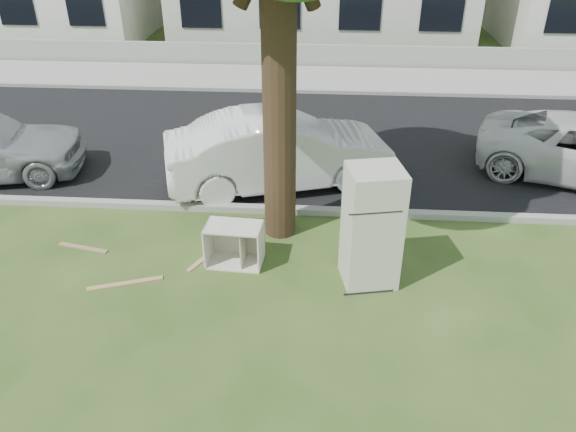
{
  "coord_description": "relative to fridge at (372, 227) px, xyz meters",
  "views": [
    {
      "loc": [
        0.33,
        -6.63,
        5.28
      ],
      "look_at": [
        -0.18,
        0.6,
        1.02
      ],
      "focal_mm": 35.0,
      "sensor_mm": 36.0,
      "label": 1
    }
  ],
  "objects": [
    {
      "name": "cabinet",
      "position": [
        -2.12,
        0.3,
        -0.6
      ],
      "size": [
        0.93,
        0.61,
        0.7
      ],
      "primitive_type": "cube",
      "rotation": [
        0.0,
        0.0,
        -0.07
      ],
      "color": "beige",
      "rests_on": "ground"
    },
    {
      "name": "car_center",
      "position": [
        -1.62,
        3.13,
        -0.2
      ],
      "size": [
        4.79,
        2.85,
        1.49
      ],
      "primitive_type": "imported",
      "rotation": [
        0.0,
        0.0,
        1.87
      ],
      "color": "silver",
      "rests_on": "ground"
    },
    {
      "name": "plank_a",
      "position": [
        -3.73,
        -0.4,
        -0.93
      ],
      "size": [
        1.11,
        0.47,
        0.02
      ],
      "primitive_type": "cube",
      "rotation": [
        0.0,
        0.0,
        0.34
      ],
      "color": "tan",
      "rests_on": "ground"
    },
    {
      "name": "low_wall",
      "position": [
        -1.07,
        12.12,
        -0.6
      ],
      "size": [
        120.0,
        0.15,
        0.7
      ],
      "primitive_type": "cube",
      "color": "gray",
      "rests_on": "ground"
    },
    {
      "name": "plank_b",
      "position": [
        -4.75,
        0.52,
        -0.93
      ],
      "size": [
        0.91,
        0.28,
        0.02
      ],
      "primitive_type": "cube",
      "rotation": [
        0.0,
        0.0,
        -0.22
      ],
      "color": "#9D7352",
      "rests_on": "ground"
    },
    {
      "name": "kerb_far",
      "position": [
        -1.07,
        9.07,
        -0.95
      ],
      "size": [
        120.0,
        0.18,
        0.12
      ],
      "primitive_type": "cube",
      "color": "gray",
      "rests_on": "ground"
    },
    {
      "name": "ground",
      "position": [
        -1.07,
        -0.48,
        -0.95
      ],
      "size": [
        120.0,
        120.0,
        0.0
      ],
      "primitive_type": "plane",
      "color": "#2D4318"
    },
    {
      "name": "kerb_near",
      "position": [
        -1.07,
        1.97,
        -0.95
      ],
      "size": [
        120.0,
        0.18,
        0.12
      ],
      "primitive_type": "cube",
      "color": "gray",
      "rests_on": "ground"
    },
    {
      "name": "fridge",
      "position": [
        0.0,
        0.0,
        0.0
      ],
      "size": [
        0.91,
        0.87,
        1.89
      ],
      "primitive_type": "cube",
      "rotation": [
        0.0,
        0.0,
        0.21
      ],
      "color": "#BAB4A7",
      "rests_on": "ground"
    },
    {
      "name": "road",
      "position": [
        -1.07,
        5.52,
        -0.94
      ],
      "size": [
        120.0,
        7.0,
        0.01
      ],
      "primitive_type": "cube",
      "color": "black",
      "rests_on": "ground"
    },
    {
      "name": "plank_c",
      "position": [
        -2.67,
        0.32,
        -0.94
      ],
      "size": [
        0.4,
        0.7,
        0.02
      ],
      "primitive_type": "cube",
      "rotation": [
        0.0,
        0.0,
        1.12
      ],
      "color": "tan",
      "rests_on": "ground"
    },
    {
      "name": "sidewalk",
      "position": [
        -1.07,
        10.52,
        -0.94
      ],
      "size": [
        120.0,
        2.8,
        0.01
      ],
      "primitive_type": "cube",
      "color": "gray",
      "rests_on": "ground"
    }
  ]
}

